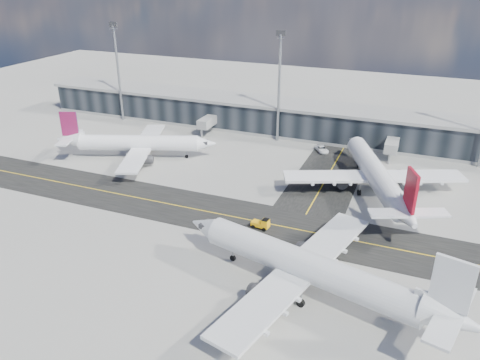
{
  "coord_description": "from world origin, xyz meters",
  "views": [
    {
      "loc": [
        35.7,
        -67.71,
        43.51
      ],
      "look_at": [
        4.37,
        9.92,
        5.0
      ],
      "focal_mm": 35.0,
      "sensor_mm": 36.0,
      "label": 1
    }
  ],
  "objects_px": {
    "airliner_af": "(136,143)",
    "service_van": "(322,149)",
    "airliner_near": "(311,268)",
    "airliner_redtail": "(377,175)",
    "baggage_tug": "(262,224)"
  },
  "relations": [
    {
      "from": "airliner_near",
      "to": "service_van",
      "type": "bearing_deg",
      "value": 25.5
    },
    {
      "from": "airliner_af",
      "to": "airliner_near",
      "type": "height_order",
      "value": "airliner_near"
    },
    {
      "from": "airliner_redtail",
      "to": "baggage_tug",
      "type": "distance_m",
      "value": 28.05
    },
    {
      "from": "service_van",
      "to": "airliner_af",
      "type": "bearing_deg",
      "value": 175.01
    },
    {
      "from": "service_van",
      "to": "airliner_redtail",
      "type": "bearing_deg",
      "value": -83.8
    },
    {
      "from": "service_van",
      "to": "airliner_near",
      "type": "bearing_deg",
      "value": -110.66
    },
    {
      "from": "airliner_af",
      "to": "airliner_near",
      "type": "relative_size",
      "value": 0.86
    },
    {
      "from": "airliner_af",
      "to": "airliner_redtail",
      "type": "relative_size",
      "value": 0.89
    },
    {
      "from": "airliner_af",
      "to": "airliner_near",
      "type": "xyz_separation_m",
      "value": [
        52.85,
        -35.83,
        0.53
      ]
    },
    {
      "from": "airliner_near",
      "to": "airliner_redtail",
      "type": "bearing_deg",
      "value": 7.37
    },
    {
      "from": "airliner_af",
      "to": "service_van",
      "type": "xyz_separation_m",
      "value": [
        41.65,
        21.05,
        -3.11
      ]
    },
    {
      "from": "airliner_near",
      "to": "baggage_tug",
      "type": "relative_size",
      "value": 12.87
    },
    {
      "from": "airliner_af",
      "to": "airliner_near",
      "type": "distance_m",
      "value": 63.85
    },
    {
      "from": "airliner_near",
      "to": "service_van",
      "type": "xyz_separation_m",
      "value": [
        -11.19,
        56.87,
        -3.63
      ]
    },
    {
      "from": "airliner_af",
      "to": "airliner_redtail",
      "type": "height_order",
      "value": "airliner_redtail"
    }
  ]
}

